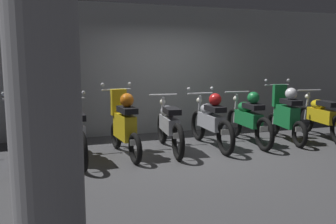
{
  "coord_description": "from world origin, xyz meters",
  "views": [
    {
      "loc": [
        -2.58,
        -6.04,
        1.73
      ],
      "look_at": [
        -0.46,
        0.2,
        0.75
      ],
      "focal_mm": 38.49,
      "sensor_mm": 36.0,
      "label": 1
    }
  ],
  "objects_px": {
    "motorbike_slot_6": "(286,114)",
    "support_pillar": "(44,99)",
    "motorbike_slot_2": "(124,124)",
    "motorbike_slot_5": "(248,118)",
    "motorbike_slot_0": "(21,131)",
    "motorbike_slot_1": "(75,132)",
    "motorbike_slot_3": "(169,125)",
    "motorbike_slot_4": "(211,121)",
    "motorbike_slot_7": "(321,117)"
  },
  "relations": [
    {
      "from": "motorbike_slot_6",
      "to": "support_pillar",
      "type": "xyz_separation_m",
      "value": [
        -4.76,
        -3.79,
        0.9
      ]
    },
    {
      "from": "motorbike_slot_2",
      "to": "motorbike_slot_5",
      "type": "height_order",
      "value": "motorbike_slot_2"
    },
    {
      "from": "motorbike_slot_0",
      "to": "motorbike_slot_2",
      "type": "height_order",
      "value": "motorbike_slot_2"
    },
    {
      "from": "motorbike_slot_1",
      "to": "motorbike_slot_3",
      "type": "height_order",
      "value": "motorbike_slot_1"
    },
    {
      "from": "motorbike_slot_2",
      "to": "support_pillar",
      "type": "xyz_separation_m",
      "value": [
        -1.3,
        -3.73,
        0.9
      ]
    },
    {
      "from": "motorbike_slot_3",
      "to": "motorbike_slot_6",
      "type": "xyz_separation_m",
      "value": [
        2.59,
        -0.0,
        0.08
      ]
    },
    {
      "from": "motorbike_slot_0",
      "to": "motorbike_slot_4",
      "type": "height_order",
      "value": "same"
    },
    {
      "from": "motorbike_slot_2",
      "to": "motorbike_slot_5",
      "type": "xyz_separation_m",
      "value": [
        2.6,
        0.12,
        -0.04
      ]
    },
    {
      "from": "motorbike_slot_4",
      "to": "support_pillar",
      "type": "relative_size",
      "value": 0.67
    },
    {
      "from": "motorbike_slot_0",
      "to": "support_pillar",
      "type": "height_order",
      "value": "support_pillar"
    },
    {
      "from": "motorbike_slot_0",
      "to": "motorbike_slot_7",
      "type": "distance_m",
      "value": 6.06
    },
    {
      "from": "motorbike_slot_6",
      "to": "motorbike_slot_3",
      "type": "bearing_deg",
      "value": 179.92
    },
    {
      "from": "motorbike_slot_2",
      "to": "motorbike_slot_5",
      "type": "distance_m",
      "value": 2.6
    },
    {
      "from": "motorbike_slot_1",
      "to": "motorbike_slot_7",
      "type": "height_order",
      "value": "motorbike_slot_1"
    },
    {
      "from": "motorbike_slot_6",
      "to": "motorbike_slot_5",
      "type": "bearing_deg",
      "value": 176.24
    },
    {
      "from": "motorbike_slot_0",
      "to": "motorbike_slot_7",
      "type": "xyz_separation_m",
      "value": [
        6.05,
        -0.2,
        -0.04
      ]
    },
    {
      "from": "motorbike_slot_7",
      "to": "motorbike_slot_4",
      "type": "bearing_deg",
      "value": 178.04
    },
    {
      "from": "motorbike_slot_6",
      "to": "motorbike_slot_7",
      "type": "distance_m",
      "value": 0.87
    },
    {
      "from": "motorbike_slot_0",
      "to": "motorbike_slot_4",
      "type": "bearing_deg",
      "value": -1.84
    },
    {
      "from": "motorbike_slot_0",
      "to": "motorbike_slot_6",
      "type": "distance_m",
      "value": 5.19
    },
    {
      "from": "motorbike_slot_7",
      "to": "motorbike_slot_3",
      "type": "bearing_deg",
      "value": 178.69
    },
    {
      "from": "motorbike_slot_0",
      "to": "motorbike_slot_4",
      "type": "relative_size",
      "value": 1.0
    },
    {
      "from": "motorbike_slot_2",
      "to": "motorbike_slot_3",
      "type": "distance_m",
      "value": 0.87
    },
    {
      "from": "motorbike_slot_5",
      "to": "motorbike_slot_7",
      "type": "height_order",
      "value": "motorbike_slot_5"
    },
    {
      "from": "motorbike_slot_1",
      "to": "motorbike_slot_7",
      "type": "bearing_deg",
      "value": 0.45
    },
    {
      "from": "motorbike_slot_3",
      "to": "motorbike_slot_6",
      "type": "distance_m",
      "value": 2.6
    },
    {
      "from": "motorbike_slot_2",
      "to": "support_pillar",
      "type": "bearing_deg",
      "value": -109.22
    },
    {
      "from": "motorbike_slot_3",
      "to": "motorbike_slot_4",
      "type": "bearing_deg",
      "value": 0.66
    },
    {
      "from": "motorbike_slot_1",
      "to": "support_pillar",
      "type": "relative_size",
      "value": 0.67
    },
    {
      "from": "motorbike_slot_7",
      "to": "motorbike_slot_1",
      "type": "bearing_deg",
      "value": -179.55
    },
    {
      "from": "motorbike_slot_2",
      "to": "motorbike_slot_6",
      "type": "height_order",
      "value": "same"
    },
    {
      "from": "motorbike_slot_2",
      "to": "motorbike_slot_4",
      "type": "bearing_deg",
      "value": 2.43
    },
    {
      "from": "motorbike_slot_0",
      "to": "motorbike_slot_5",
      "type": "xyz_separation_m",
      "value": [
        4.32,
        -0.07,
        -0.0
      ]
    },
    {
      "from": "motorbike_slot_2",
      "to": "motorbike_slot_4",
      "type": "distance_m",
      "value": 1.73
    },
    {
      "from": "motorbike_slot_1",
      "to": "motorbike_slot_5",
      "type": "xyz_separation_m",
      "value": [
        3.46,
        0.17,
        0.03
      ]
    },
    {
      "from": "motorbike_slot_5",
      "to": "motorbike_slot_7",
      "type": "xyz_separation_m",
      "value": [
        1.73,
        -0.13,
        -0.04
      ]
    },
    {
      "from": "motorbike_slot_4",
      "to": "motorbike_slot_7",
      "type": "relative_size",
      "value": 1.0
    },
    {
      "from": "motorbike_slot_1",
      "to": "motorbike_slot_4",
      "type": "relative_size",
      "value": 1.0
    },
    {
      "from": "motorbike_slot_0",
      "to": "motorbike_slot_1",
      "type": "distance_m",
      "value": 0.9
    },
    {
      "from": "motorbike_slot_0",
      "to": "motorbike_slot_3",
      "type": "distance_m",
      "value": 2.6
    },
    {
      "from": "motorbike_slot_5",
      "to": "motorbike_slot_6",
      "type": "distance_m",
      "value": 0.87
    },
    {
      "from": "motorbike_slot_3",
      "to": "motorbike_slot_7",
      "type": "height_order",
      "value": "same"
    },
    {
      "from": "motorbike_slot_0",
      "to": "motorbike_slot_6",
      "type": "bearing_deg",
      "value": -1.38
    },
    {
      "from": "motorbike_slot_5",
      "to": "motorbike_slot_7",
      "type": "distance_m",
      "value": 1.74
    },
    {
      "from": "motorbike_slot_5",
      "to": "support_pillar",
      "type": "relative_size",
      "value": 0.67
    },
    {
      "from": "motorbike_slot_0",
      "to": "motorbike_slot_1",
      "type": "bearing_deg",
      "value": -15.6
    },
    {
      "from": "motorbike_slot_3",
      "to": "support_pillar",
      "type": "relative_size",
      "value": 0.66
    },
    {
      "from": "motorbike_slot_3",
      "to": "motorbike_slot_6",
      "type": "relative_size",
      "value": 1.17
    },
    {
      "from": "motorbike_slot_7",
      "to": "motorbike_slot_0",
      "type": "bearing_deg",
      "value": 178.11
    },
    {
      "from": "motorbike_slot_0",
      "to": "support_pillar",
      "type": "xyz_separation_m",
      "value": [
        0.43,
        -3.92,
        0.94
      ]
    }
  ]
}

